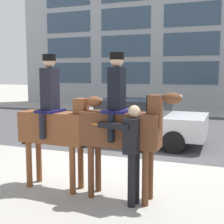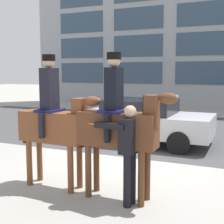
% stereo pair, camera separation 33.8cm
% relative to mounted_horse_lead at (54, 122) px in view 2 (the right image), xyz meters
% --- Properties ---
extents(ground_plane, '(80.00, 80.00, 0.00)m').
position_rel_mounted_horse_lead_xyz_m(ground_plane, '(0.65, 1.96, -1.25)').
color(ground_plane, '#9E9B93').
extents(road_surface, '(23.86, 8.50, 0.01)m').
position_rel_mounted_horse_lead_xyz_m(road_surface, '(0.65, 6.71, -1.25)').
color(road_surface, '#444447').
rests_on(road_surface, ground_plane).
extents(mounted_horse_lead, '(1.73, 0.65, 2.49)m').
position_rel_mounted_horse_lead_xyz_m(mounted_horse_lead, '(0.00, 0.00, 0.00)').
color(mounted_horse_lead, brown).
rests_on(mounted_horse_lead, ground_plane).
extents(mounted_horse_companion, '(1.77, 0.65, 2.50)m').
position_rel_mounted_horse_lead_xyz_m(mounted_horse_companion, '(1.33, -0.03, 0.04)').
color(mounted_horse_companion, '#59331E').
rests_on(mounted_horse_companion, ground_plane).
extents(pedestrian_bystander, '(0.87, 0.44, 1.65)m').
position_rel_mounted_horse_lead_xyz_m(pedestrian_bystander, '(1.57, -0.23, -0.27)').
color(pedestrian_bystander, black).
rests_on(pedestrian_bystander, ground_plane).
extents(street_car_near_lane, '(4.08, 1.95, 1.35)m').
position_rel_mounted_horse_lead_xyz_m(street_car_near_lane, '(0.36, 4.19, -0.53)').
color(street_car_near_lane, '#B7B7BC').
rests_on(street_car_near_lane, ground_plane).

